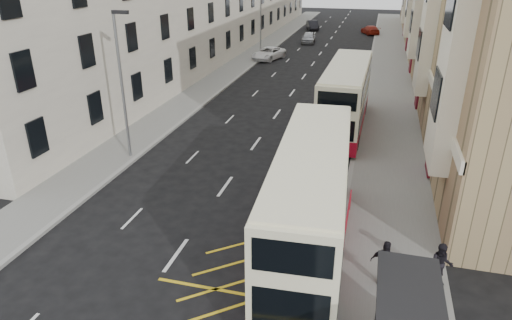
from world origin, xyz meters
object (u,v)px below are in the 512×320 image
(street_lamp_near, at_px, (122,79))
(pedestrian_mid, at_px, (441,265))
(car_dark, at_px, (312,25))
(white_van, at_px, (269,53))
(double_decker_rear, at_px, (346,97))
(double_decker_front, at_px, (310,200))
(car_silver, at_px, (309,37))
(pedestrian_far, at_px, (385,263))
(street_lamp_far, at_px, (261,15))
(car_red, at_px, (370,30))

(street_lamp_near, xyz_separation_m, pedestrian_mid, (15.96, -7.38, -3.69))
(car_dark, bearing_deg, white_van, -110.26)
(pedestrian_mid, bearing_deg, double_decker_rear, 109.47)
(double_decker_front, height_order, double_decker_rear, double_decker_front)
(pedestrian_mid, xyz_separation_m, car_silver, (-12.17, 48.35, -0.23))
(double_decker_front, xyz_separation_m, car_silver, (-7.45, 47.34, -1.51))
(pedestrian_far, xyz_separation_m, car_dark, (-11.61, 61.04, -0.31))
(double_decker_rear, height_order, pedestrian_mid, double_decker_rear)
(pedestrian_far, relative_size, car_dark, 0.40)
(street_lamp_far, distance_m, white_van, 4.26)
(car_dark, distance_m, car_red, 9.34)
(pedestrian_far, bearing_deg, street_lamp_far, -55.59)
(double_decker_front, xyz_separation_m, white_van, (-10.09, 35.31, -1.56))
(car_silver, relative_size, car_red, 0.96)
(double_decker_front, bearing_deg, street_lamp_far, 103.86)
(white_van, relative_size, car_dark, 1.13)
(street_lamp_near, bearing_deg, double_decker_rear, 35.12)
(street_lamp_near, relative_size, street_lamp_far, 1.00)
(double_decker_rear, xyz_separation_m, car_dark, (-8.85, 45.17, -1.51))
(pedestrian_far, xyz_separation_m, car_red, (-2.56, 58.74, -0.37))
(street_lamp_near, bearing_deg, pedestrian_far, -29.23)
(pedestrian_far, distance_m, car_dark, 62.14)
(street_lamp_far, height_order, double_decker_front, street_lamp_far)
(street_lamp_near, relative_size, pedestrian_mid, 5.00)
(pedestrian_mid, relative_size, white_van, 0.33)
(pedestrian_mid, distance_m, car_silver, 49.86)
(double_decker_front, relative_size, white_van, 2.29)
(double_decker_rear, bearing_deg, street_lamp_far, 118.30)
(double_decker_rear, height_order, car_dark, double_decker_rear)
(street_lamp_far, distance_m, double_decker_rear, 24.89)
(double_decker_front, height_order, white_van, double_decker_front)
(pedestrian_far, bearing_deg, white_van, -56.63)
(car_silver, distance_m, car_dark, 12.24)
(white_van, bearing_deg, double_decker_rear, -47.81)
(car_silver, bearing_deg, car_dark, 91.84)
(double_decker_front, bearing_deg, white_van, 102.63)
(white_van, bearing_deg, street_lamp_near, -76.03)
(white_van, height_order, car_red, white_van)
(white_van, bearing_deg, car_red, 80.84)
(double_decker_rear, distance_m, pedestrian_far, 16.16)
(double_decker_front, distance_m, white_van, 36.76)
(double_decker_rear, relative_size, pedestrian_mid, 6.87)
(double_decker_rear, distance_m, car_dark, 46.05)
(street_lamp_near, height_order, double_decker_front, street_lamp_near)
(street_lamp_near, relative_size, white_van, 1.64)
(double_decker_front, relative_size, car_silver, 2.63)
(double_decker_front, height_order, car_silver, double_decker_front)
(pedestrian_far, relative_size, white_van, 0.36)
(street_lamp_far, bearing_deg, double_decker_front, -72.83)
(double_decker_rear, relative_size, pedestrian_far, 6.33)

